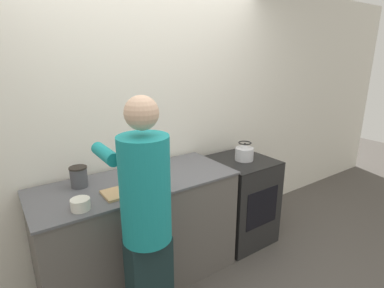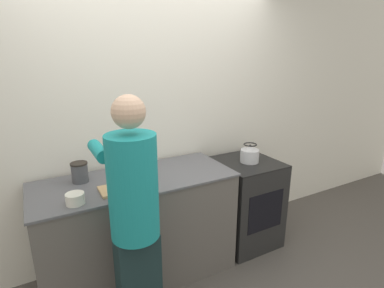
{
  "view_description": "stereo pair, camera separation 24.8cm",
  "coord_description": "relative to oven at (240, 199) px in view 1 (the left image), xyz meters",
  "views": [
    {
      "loc": [
        -1.21,
        -1.73,
        1.88
      ],
      "look_at": [
        0.15,
        0.23,
        1.18
      ],
      "focal_mm": 28.0,
      "sensor_mm": 36.0,
      "label": 1
    },
    {
      "loc": [
        -1.0,
        -1.86,
        1.88
      ],
      "look_at": [
        0.15,
        0.23,
        1.18
      ],
      "focal_mm": 28.0,
      "sensor_mm": 36.0,
      "label": 2
    }
  ],
  "objects": [
    {
      "name": "knife",
      "position": [
        -1.24,
        -0.16,
        0.51
      ],
      "size": [
        0.22,
        0.1,
        0.01
      ],
      "rotation": [
        0.0,
        0.0,
        0.32
      ],
      "color": "silver",
      "rests_on": "cutting_board"
    },
    {
      "name": "counter",
      "position": [
        -1.13,
        0.02,
        0.02
      ],
      "size": [
        1.61,
        0.67,
        0.93
      ],
      "color": "#5B5651",
      "rests_on": "ground_plane"
    },
    {
      "name": "bowl_prep",
      "position": [
        -1.62,
        -0.2,
        0.52
      ],
      "size": [
        0.12,
        0.12,
        0.08
      ],
      "color": "silver",
      "rests_on": "counter"
    },
    {
      "name": "canister_jar",
      "position": [
        -1.53,
        0.17,
        0.56
      ],
      "size": [
        0.13,
        0.13,
        0.16
      ],
      "color": "#4C4C51",
      "rests_on": "counter"
    },
    {
      "name": "wall_back",
      "position": [
        -0.81,
        0.41,
        0.86
      ],
      "size": [
        8.0,
        0.05,
        2.6
      ],
      "color": "silver",
      "rests_on": "ground_plane"
    },
    {
      "name": "kettle",
      "position": [
        0.01,
        -0.02,
        0.52
      ],
      "size": [
        0.18,
        0.18,
        0.18
      ],
      "color": "silver",
      "rests_on": "oven"
    },
    {
      "name": "cutting_board",
      "position": [
        -1.27,
        -0.13,
        0.49
      ],
      "size": [
        0.35,
        0.2,
        0.02
      ],
      "color": "tan",
      "rests_on": "counter"
    },
    {
      "name": "ground_plane",
      "position": [
        -0.81,
        -0.31,
        -0.44
      ],
      "size": [
        12.0,
        12.0,
        0.0
      ],
      "primitive_type": "plane",
      "color": "#4C4742"
    },
    {
      "name": "person",
      "position": [
        -1.33,
        -0.54,
        0.48
      ],
      "size": [
        0.34,
        0.58,
        1.68
      ],
      "color": "#182B2D",
      "rests_on": "ground_plane"
    },
    {
      "name": "oven",
      "position": [
        0.0,
        0.0,
        0.0
      ],
      "size": [
        0.58,
        0.62,
        0.88
      ],
      "color": "black",
      "rests_on": "ground_plane"
    }
  ]
}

